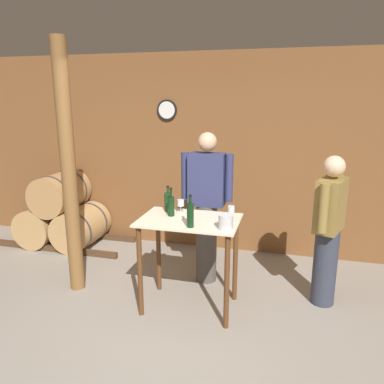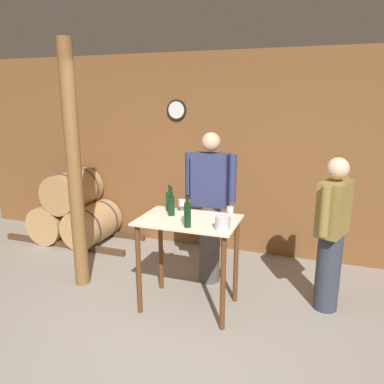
{
  "view_description": "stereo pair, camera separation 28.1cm",
  "coord_description": "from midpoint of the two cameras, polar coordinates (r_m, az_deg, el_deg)",
  "views": [
    {
      "loc": [
        0.88,
        -2.51,
        2.11
      ],
      "look_at": [
        -0.03,
        0.95,
        1.2
      ],
      "focal_mm": 35.0,
      "sensor_mm": 36.0,
      "label": 1
    },
    {
      "loc": [
        1.15,
        -2.43,
        2.11
      ],
      "look_at": [
        -0.03,
        0.95,
        1.2
      ],
      "focal_mm": 35.0,
      "sensor_mm": 36.0,
      "label": 2
    }
  ],
  "objects": [
    {
      "name": "person_visitor_with_scarf",
      "position": [
        4.24,
        0.33,
        -1.99
      ],
      "size": [
        0.59,
        0.24,
        1.75
      ],
      "color": "#4C4742",
      "rests_on": "ground_plane"
    },
    {
      "name": "ice_bucket",
      "position": [
        3.38,
        2.79,
        -4.61
      ],
      "size": [
        0.13,
        0.13,
        0.13
      ],
      "color": "silver",
      "rests_on": "tasting_table"
    },
    {
      "name": "wine_glass_near_left",
      "position": [
        3.87,
        -3.84,
        -1.74
      ],
      "size": [
        0.07,
        0.07,
        0.13
      ],
      "color": "silver",
      "rests_on": "tasting_table"
    },
    {
      "name": "wine_glass_near_center",
      "position": [
        3.59,
        3.77,
        -2.78
      ],
      "size": [
        0.07,
        0.07,
        0.15
      ],
      "color": "silver",
      "rests_on": "tasting_table"
    },
    {
      "name": "barrel_rack",
      "position": [
        5.85,
        -20.51,
        -3.32
      ],
      "size": [
        2.01,
        0.77,
        1.08
      ],
      "color": "#4C331E",
      "rests_on": "ground_plane"
    },
    {
      "name": "person_host",
      "position": [
        3.98,
        18.18,
        -5.36
      ],
      "size": [
        0.34,
        0.56,
        1.57
      ],
      "color": "#333847",
      "rests_on": "ground_plane"
    },
    {
      "name": "back_wall",
      "position": [
        5.13,
        3.24,
        5.67
      ],
      "size": [
        8.4,
        0.08,
        2.7
      ],
      "color": "brown",
      "rests_on": "ground_plane"
    },
    {
      "name": "wooden_post",
      "position": [
        4.21,
        -20.13,
        2.94
      ],
      "size": [
        0.16,
        0.16,
        2.7
      ],
      "color": "brown",
      "rests_on": "ground_plane"
    },
    {
      "name": "tasting_table",
      "position": [
        3.74,
        -2.57,
        -7.26
      ],
      "size": [
        0.97,
        0.65,
        0.95
      ],
      "color": "beige",
      "rests_on": "ground_plane"
    },
    {
      "name": "wine_bottle_left",
      "position": [
        3.75,
        -5.36,
        -2.07
      ],
      "size": [
        0.07,
        0.07,
        0.29
      ],
      "color": "black",
      "rests_on": "tasting_table"
    },
    {
      "name": "ground_plane",
      "position": [
        3.4,
        -6.5,
        -24.2
      ],
      "size": [
        14.0,
        14.0,
        0.0
      ],
      "primitive_type": "plane",
      "color": "gray"
    },
    {
      "name": "wine_bottle_far_left",
      "position": [
        3.91,
        -5.73,
        -1.44
      ],
      "size": [
        0.08,
        0.08,
        0.27
      ],
      "color": "#193819",
      "rests_on": "tasting_table"
    },
    {
      "name": "wine_bottle_center",
      "position": [
        3.41,
        -2.63,
        -3.43
      ],
      "size": [
        0.06,
        0.06,
        0.31
      ],
      "color": "black",
      "rests_on": "tasting_table"
    }
  ]
}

